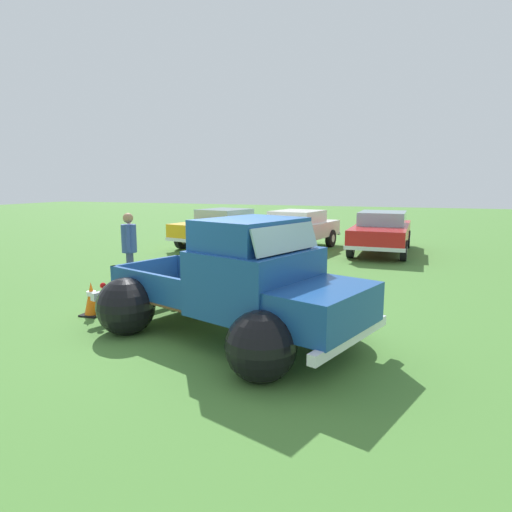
{
  "coord_description": "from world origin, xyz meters",
  "views": [
    {
      "loc": [
        2.75,
        -6.31,
        2.45
      ],
      "look_at": [
        0.0,
        1.54,
        1.06
      ],
      "focal_mm": 30.94,
      "sensor_mm": 36.0,
      "label": 1
    }
  ],
  "objects_px": {
    "show_car_1": "(296,229)",
    "vintage_pickup_truck": "(243,293)",
    "show_car_0": "(223,226)",
    "spectator_0": "(129,246)",
    "lane_cone_0": "(92,299)",
    "show_car_2": "(382,230)"
  },
  "relations": [
    {
      "from": "show_car_1",
      "to": "show_car_2",
      "type": "relative_size",
      "value": 1.0
    },
    {
      "from": "spectator_0",
      "to": "lane_cone_0",
      "type": "distance_m",
      "value": 2.21
    },
    {
      "from": "vintage_pickup_truck",
      "to": "spectator_0",
      "type": "relative_size",
      "value": 2.83
    },
    {
      "from": "show_car_0",
      "to": "spectator_0",
      "type": "xyz_separation_m",
      "value": [
        0.76,
        -7.09,
        0.23
      ]
    },
    {
      "from": "show_car_1",
      "to": "lane_cone_0",
      "type": "relative_size",
      "value": 7.51
    },
    {
      "from": "show_car_0",
      "to": "spectator_0",
      "type": "relative_size",
      "value": 2.59
    },
    {
      "from": "show_car_1",
      "to": "vintage_pickup_truck",
      "type": "bearing_deg",
      "value": 20.5
    },
    {
      "from": "show_car_1",
      "to": "show_car_2",
      "type": "xyz_separation_m",
      "value": [
        3.0,
        0.42,
        0.0
      ]
    },
    {
      "from": "lane_cone_0",
      "to": "show_car_1",
      "type": "bearing_deg",
      "value": 80.15
    },
    {
      "from": "show_car_1",
      "to": "spectator_0",
      "type": "bearing_deg",
      "value": -5.53
    },
    {
      "from": "show_car_1",
      "to": "show_car_2",
      "type": "distance_m",
      "value": 3.03
    },
    {
      "from": "show_car_1",
      "to": "spectator_0",
      "type": "relative_size",
      "value": 2.68
    },
    {
      "from": "vintage_pickup_truck",
      "to": "lane_cone_0",
      "type": "bearing_deg",
      "value": -166.05
    },
    {
      "from": "show_car_1",
      "to": "spectator_0",
      "type": "height_order",
      "value": "spectator_0"
    },
    {
      "from": "vintage_pickup_truck",
      "to": "show_car_1",
      "type": "xyz_separation_m",
      "value": [
        -1.54,
        9.43,
        0.03
      ]
    },
    {
      "from": "vintage_pickup_truck",
      "to": "show_car_0",
      "type": "distance_m",
      "value": 10.4
    },
    {
      "from": "show_car_0",
      "to": "show_car_2",
      "type": "relative_size",
      "value": 0.96
    },
    {
      "from": "show_car_0",
      "to": "spectator_0",
      "type": "distance_m",
      "value": 7.13
    },
    {
      "from": "spectator_0",
      "to": "lane_cone_0",
      "type": "bearing_deg",
      "value": 75.2
    },
    {
      "from": "show_car_0",
      "to": "lane_cone_0",
      "type": "distance_m",
      "value": 9.21
    },
    {
      "from": "vintage_pickup_truck",
      "to": "show_car_1",
      "type": "relative_size",
      "value": 1.06
    },
    {
      "from": "show_car_2",
      "to": "spectator_0",
      "type": "relative_size",
      "value": 2.69
    }
  ]
}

